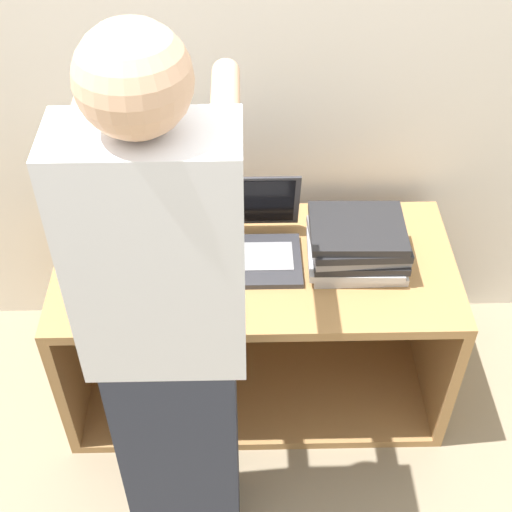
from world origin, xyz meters
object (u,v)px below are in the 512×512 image
laptop_open (255,241)px  person (168,339)px  laptop_stack_left (151,244)px  laptop_stack_right (357,244)px

laptop_open → person: size_ratio=0.18×
laptop_stack_left → laptop_stack_right: 0.67m
laptop_stack_right → person: bearing=-137.4°
laptop_stack_right → laptop_stack_left: bearing=-180.0°
laptop_open → laptop_stack_right: size_ratio=0.98×
laptop_open → laptop_stack_right: laptop_open is taller
laptop_open → laptop_stack_right: (0.33, -0.05, 0.03)m
laptop_stack_right → person: person is taller
laptop_stack_right → laptop_open: bearing=170.7°
laptop_open → laptop_stack_left: bearing=-170.8°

